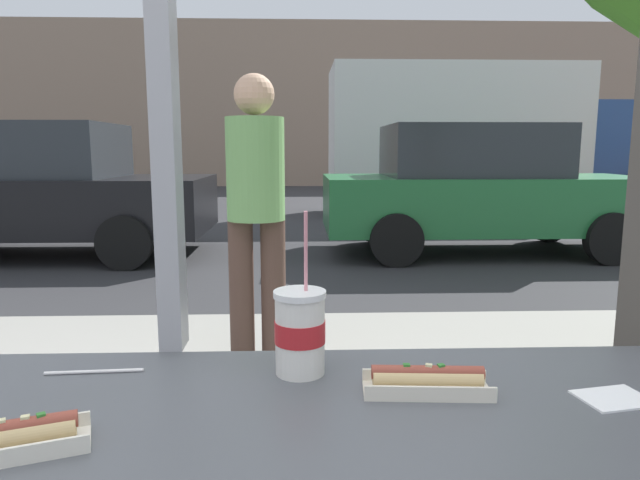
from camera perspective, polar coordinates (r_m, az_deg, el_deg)
ground_plane at (r=9.26m, az=-3.83°, el=0.47°), size 60.00×60.00×0.00m
sidewalk_strip at (r=3.06m, az=-7.50°, el=-16.23°), size 16.00×2.80×0.15m
building_facade_far at (r=22.51m, az=-2.90°, el=13.34°), size 28.00×1.20×6.13m
soda_cup_left at (r=1.12m, az=-2.03°, el=-9.11°), size 0.10×0.10×0.32m
hotdog_tray_far at (r=1.07m, az=10.72°, el=-13.68°), size 0.24×0.10×0.05m
loose_straw at (r=1.23m, az=-21.73°, el=-12.19°), size 0.19×0.02×0.01m
napkin_wrapper at (r=1.16m, az=27.45°, el=-13.94°), size 0.14×0.11×0.00m
parked_car_black at (r=8.23m, az=-26.49°, el=4.56°), size 4.27×2.07×1.71m
parked_car_green at (r=7.88m, az=15.69°, el=4.96°), size 4.21×1.94×1.70m
box_truck at (r=12.76m, az=16.13°, el=9.98°), size 6.86×2.44×3.07m
pedestrian at (r=3.16m, az=-6.45°, el=3.71°), size 0.32×0.32×1.63m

